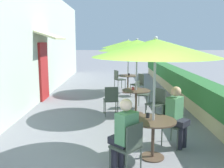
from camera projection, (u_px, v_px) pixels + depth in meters
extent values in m
cube|color=#B2C1AD|center=(44.00, 42.00, 9.76)|extent=(0.24, 14.97, 4.20)
cube|color=maroon|center=(44.00, 71.00, 9.20)|extent=(0.08, 0.96, 2.10)
cube|color=beige|center=(51.00, 35.00, 8.98)|extent=(0.78, 1.80, 0.30)
cube|color=tan|center=(178.00, 90.00, 9.94)|extent=(0.44, 13.97, 0.45)
cube|color=#2D6B33|center=(178.00, 77.00, 9.86)|extent=(0.60, 13.27, 0.56)
cylinder|color=brown|center=(152.00, 157.00, 4.66)|extent=(0.44, 0.44, 0.02)
cylinder|color=brown|center=(153.00, 139.00, 4.60)|extent=(0.06, 0.06, 0.71)
cylinder|color=brown|center=(153.00, 121.00, 4.54)|extent=(0.83, 0.83, 0.02)
cylinder|color=#B7B7BC|center=(154.00, 102.00, 4.48)|extent=(0.04, 0.04, 2.14)
cone|color=#8CD138|center=(155.00, 48.00, 4.31)|extent=(2.22, 2.22, 0.31)
sphere|color=#B7B7BC|center=(156.00, 38.00, 4.29)|extent=(0.07, 0.07, 0.07)
cube|color=#384238|center=(175.00, 125.00, 5.11)|extent=(0.57, 0.57, 0.04)
cube|color=#384238|center=(167.00, 113.00, 5.20)|extent=(0.29, 0.29, 0.42)
cylinder|color=#384238|center=(177.00, 140.00, 4.90)|extent=(0.02, 0.02, 0.45)
cylinder|color=#384238|center=(186.00, 135.00, 5.15)|extent=(0.02, 0.02, 0.45)
cylinder|color=#384238|center=(162.00, 135.00, 5.15)|extent=(0.02, 0.02, 0.45)
cylinder|color=#384238|center=(171.00, 131.00, 5.40)|extent=(0.02, 0.02, 0.45)
cylinder|color=#23232D|center=(180.00, 138.00, 4.97)|extent=(0.11, 0.11, 0.47)
cylinder|color=#23232D|center=(184.00, 136.00, 5.08)|extent=(0.11, 0.11, 0.47)
cube|color=#23232D|center=(179.00, 122.00, 5.03)|extent=(0.47, 0.47, 0.12)
cube|color=#4C8456|center=(174.00, 109.00, 5.07)|extent=(0.39, 0.40, 0.50)
sphere|color=tan|center=(176.00, 91.00, 4.99)|extent=(0.20, 0.20, 0.20)
cube|color=#384238|center=(126.00, 147.00, 4.05)|extent=(0.57, 0.57, 0.04)
cube|color=#384238|center=(135.00, 137.00, 3.89)|extent=(0.29, 0.29, 0.42)
cylinder|color=#384238|center=(125.00, 153.00, 4.34)|extent=(0.02, 0.02, 0.45)
cylinder|color=#384238|center=(110.00, 160.00, 4.09)|extent=(0.02, 0.02, 0.45)
cylinder|color=#384238|center=(141.00, 160.00, 4.09)|extent=(0.02, 0.02, 0.45)
cylinder|color=#384238|center=(126.00, 167.00, 3.84)|extent=(0.02, 0.02, 0.45)
cylinder|color=#23232D|center=(121.00, 154.00, 4.27)|extent=(0.11, 0.11, 0.47)
cylinder|color=#23232D|center=(114.00, 157.00, 4.16)|extent=(0.11, 0.11, 0.47)
cube|color=#23232D|center=(122.00, 141.00, 4.10)|extent=(0.47, 0.47, 0.12)
cube|color=#4C8456|center=(127.00, 128.00, 3.98)|extent=(0.39, 0.40, 0.50)
sphere|color=beige|center=(126.00, 105.00, 3.93)|extent=(0.20, 0.20, 0.20)
cylinder|color=#232328|center=(148.00, 115.00, 4.66)|extent=(0.07, 0.07, 0.09)
cylinder|color=brown|center=(136.00, 114.00, 7.44)|extent=(0.44, 0.44, 0.02)
cylinder|color=brown|center=(136.00, 102.00, 7.38)|extent=(0.06, 0.06, 0.71)
cylinder|color=brown|center=(136.00, 90.00, 7.32)|extent=(0.83, 0.83, 0.02)
cylinder|color=#B7B7BC|center=(136.00, 79.00, 7.26)|extent=(0.04, 0.04, 2.14)
cone|color=#8CD138|center=(137.00, 45.00, 7.10)|extent=(2.22, 2.22, 0.31)
sphere|color=#B7B7BC|center=(137.00, 39.00, 7.07)|extent=(0.07, 0.07, 0.07)
cube|color=#384238|center=(111.00, 100.00, 7.26)|extent=(0.45, 0.45, 0.04)
cube|color=#384238|center=(112.00, 94.00, 7.05)|extent=(0.38, 0.08, 0.42)
cylinder|color=#384238|center=(116.00, 106.00, 7.50)|extent=(0.02, 0.02, 0.45)
cylinder|color=#384238|center=(104.00, 106.00, 7.45)|extent=(0.02, 0.02, 0.45)
cylinder|color=#384238|center=(118.00, 109.00, 7.15)|extent=(0.02, 0.02, 0.45)
cylinder|color=#384238|center=(105.00, 109.00, 7.10)|extent=(0.02, 0.02, 0.45)
cube|color=#384238|center=(155.00, 104.00, 6.78)|extent=(0.56, 0.56, 0.04)
cube|color=#384238|center=(160.00, 96.00, 6.85)|extent=(0.26, 0.32, 0.42)
cylinder|color=#384238|center=(146.00, 112.00, 6.85)|extent=(0.02, 0.02, 0.45)
cylinder|color=#384238|center=(155.00, 115.00, 6.57)|extent=(0.02, 0.02, 0.45)
cylinder|color=#384238|center=(155.00, 110.00, 7.06)|extent=(0.02, 0.02, 0.45)
cylinder|color=#384238|center=(164.00, 113.00, 6.78)|extent=(0.02, 0.02, 0.45)
cube|color=#384238|center=(143.00, 94.00, 8.05)|extent=(0.52, 0.52, 0.04)
cube|color=#384238|center=(137.00, 88.00, 8.09)|extent=(0.17, 0.36, 0.42)
cylinder|color=#384238|center=(147.00, 103.00, 7.86)|extent=(0.02, 0.02, 0.45)
cylinder|color=#384238|center=(149.00, 100.00, 8.19)|extent=(0.02, 0.02, 0.45)
cylinder|color=#384238|center=(136.00, 102.00, 8.00)|extent=(0.02, 0.02, 0.45)
cylinder|color=#384238|center=(139.00, 99.00, 8.32)|extent=(0.02, 0.02, 0.45)
cylinder|color=#B73D3D|center=(133.00, 88.00, 7.33)|extent=(0.07, 0.07, 0.09)
cylinder|color=brown|center=(128.00, 92.00, 10.59)|extent=(0.44, 0.44, 0.02)
cylinder|color=brown|center=(128.00, 84.00, 10.53)|extent=(0.06, 0.06, 0.71)
cylinder|color=brown|center=(128.00, 76.00, 10.47)|extent=(0.83, 0.83, 0.02)
cylinder|color=#B7B7BC|center=(128.00, 67.00, 10.41)|extent=(0.04, 0.04, 2.14)
cone|color=#8CD138|center=(128.00, 44.00, 10.25)|extent=(2.22, 2.22, 0.31)
sphere|color=#B7B7BC|center=(128.00, 40.00, 10.22)|extent=(0.07, 0.07, 0.07)
cube|color=#384238|center=(120.00, 79.00, 11.19)|extent=(0.53, 0.53, 0.04)
cube|color=#384238|center=(116.00, 75.00, 11.08)|extent=(0.19, 0.36, 0.42)
cylinder|color=#384238|center=(125.00, 85.00, 11.14)|extent=(0.02, 0.02, 0.45)
cylinder|color=#384238|center=(122.00, 84.00, 11.46)|extent=(0.02, 0.02, 0.45)
cylinder|color=#384238|center=(118.00, 85.00, 10.99)|extent=(0.02, 0.02, 0.45)
cylinder|color=#384238|center=(115.00, 84.00, 11.32)|extent=(0.02, 0.02, 0.45)
cube|color=#384238|center=(137.00, 85.00, 9.84)|extent=(0.53, 0.53, 0.04)
cube|color=#384238|center=(141.00, 79.00, 9.88)|extent=(0.19, 0.36, 0.42)
cylinder|color=#384238|center=(131.00, 90.00, 9.96)|extent=(0.02, 0.02, 0.45)
cylinder|color=#384238|center=(135.00, 92.00, 9.64)|extent=(0.02, 0.02, 0.45)
cylinder|color=#384238|center=(138.00, 89.00, 10.11)|extent=(0.02, 0.02, 0.45)
cylinder|color=#384238|center=(143.00, 91.00, 9.79)|extent=(0.02, 0.02, 0.45)
cylinder|color=#232328|center=(129.00, 74.00, 10.42)|extent=(0.07, 0.07, 0.09)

